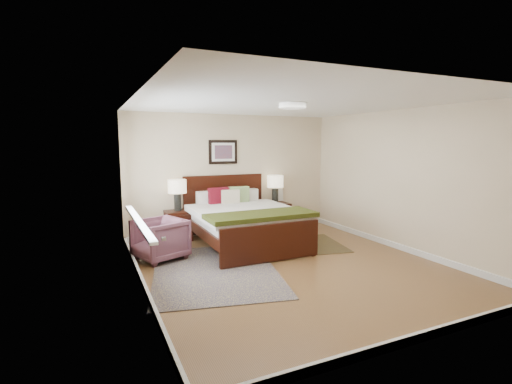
# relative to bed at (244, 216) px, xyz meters

# --- Properties ---
(floor) EXTENTS (5.00, 5.00, 0.00)m
(floor) POSITION_rel_bed_xyz_m (0.22, -1.38, -0.56)
(floor) COLOR brown
(floor) RESTS_ON ground
(back_wall) EXTENTS (4.50, 0.04, 2.50)m
(back_wall) POSITION_rel_bed_xyz_m (0.22, 1.12, 0.69)
(back_wall) COLOR beige
(back_wall) RESTS_ON ground
(front_wall) EXTENTS (4.50, 0.04, 2.50)m
(front_wall) POSITION_rel_bed_xyz_m (0.22, -3.88, 0.69)
(front_wall) COLOR beige
(front_wall) RESTS_ON ground
(left_wall) EXTENTS (0.04, 5.00, 2.50)m
(left_wall) POSITION_rel_bed_xyz_m (-2.03, -1.38, 0.69)
(left_wall) COLOR beige
(left_wall) RESTS_ON ground
(right_wall) EXTENTS (0.04, 5.00, 2.50)m
(right_wall) POSITION_rel_bed_xyz_m (2.47, -1.38, 0.69)
(right_wall) COLOR beige
(right_wall) RESTS_ON ground
(ceiling) EXTENTS (4.50, 5.00, 0.02)m
(ceiling) POSITION_rel_bed_xyz_m (0.22, -1.38, 1.94)
(ceiling) COLOR white
(ceiling) RESTS_ON back_wall
(window) EXTENTS (0.11, 2.72, 1.32)m
(window) POSITION_rel_bed_xyz_m (-1.98, -0.68, 0.81)
(window) COLOR silver
(window) RESTS_ON left_wall
(door) EXTENTS (0.06, 1.00, 2.18)m
(door) POSITION_rel_bed_xyz_m (-2.02, -3.13, 0.51)
(door) COLOR silver
(door) RESTS_ON ground
(ceil_fixture) EXTENTS (0.44, 0.44, 0.08)m
(ceil_fixture) POSITION_rel_bed_xyz_m (0.22, -1.38, 1.90)
(ceil_fixture) COLOR white
(ceil_fixture) RESTS_ON ceiling
(bed) EXTENTS (1.86, 2.27, 1.22)m
(bed) POSITION_rel_bed_xyz_m (0.00, 0.00, 0.00)
(bed) COLOR black
(bed) RESTS_ON ground
(wall_art) EXTENTS (0.62, 0.05, 0.50)m
(wall_art) POSITION_rel_bed_xyz_m (0.00, 1.09, 1.16)
(wall_art) COLOR black
(wall_art) RESTS_ON back_wall
(nightstand_left) EXTENTS (0.49, 0.44, 0.59)m
(nightstand_left) POSITION_rel_bed_xyz_m (-1.03, 0.87, -0.10)
(nightstand_left) COLOR black
(nightstand_left) RESTS_ON ground
(nightstand_right) EXTENTS (0.60, 0.45, 0.59)m
(nightstand_right) POSITION_rel_bed_xyz_m (1.13, 0.87, -0.20)
(nightstand_right) COLOR black
(nightstand_right) RESTS_ON ground
(lamp_left) EXTENTS (0.35, 0.35, 0.61)m
(lamp_left) POSITION_rel_bed_xyz_m (-1.03, 0.89, 0.46)
(lamp_left) COLOR black
(lamp_left) RESTS_ON nightstand_left
(lamp_right) EXTENTS (0.35, 0.35, 0.61)m
(lamp_right) POSITION_rel_bed_xyz_m (1.13, 0.89, 0.46)
(lamp_right) COLOR black
(lamp_right) RESTS_ON nightstand_right
(armchair) EXTENTS (0.95, 0.94, 0.68)m
(armchair) POSITION_rel_bed_xyz_m (-1.58, -0.23, -0.22)
(armchair) COLOR brown
(armchair) RESTS_ON ground
(rug_persian) EXTENTS (2.30, 2.86, 0.01)m
(rug_persian) POSITION_rel_bed_xyz_m (-0.94, -1.13, -0.56)
(rug_persian) COLOR #0E0B38
(rug_persian) RESTS_ON ground
(rug_navy) EXTENTS (1.13, 1.47, 0.01)m
(rug_navy) POSITION_rel_bed_xyz_m (1.28, -0.52, -0.56)
(rug_navy) COLOR black
(rug_navy) RESTS_ON ground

